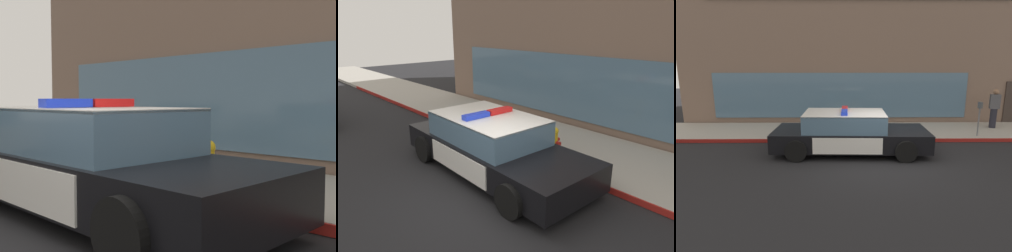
{
  "view_description": "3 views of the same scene",
  "coord_description": "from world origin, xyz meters",
  "views": [
    {
      "loc": [
        3.33,
        -2.5,
        1.48
      ],
      "look_at": [
        -1.26,
        2.34,
        1.07
      ],
      "focal_mm": 45.63,
      "sensor_mm": 36.0,
      "label": 1
    },
    {
      "loc": [
        4.34,
        -3.67,
        3.4
      ],
      "look_at": [
        -0.92,
        1.11,
        1.14
      ],
      "focal_mm": 33.9,
      "sensor_mm": 36.0,
      "label": 2
    },
    {
      "loc": [
        -1.37,
        -8.35,
        3.03
      ],
      "look_at": [
        -1.25,
        1.89,
        0.67
      ],
      "focal_mm": 30.16,
      "sensor_mm": 36.0,
      "label": 3
    }
  ],
  "objects": [
    {
      "name": "ground",
      "position": [
        0.0,
        0.0,
        0.0
      ],
      "size": [
        48.0,
        48.0,
        0.0
      ],
      "primitive_type": "plane",
      "color": "black"
    },
    {
      "name": "pedestrian_on_sidewalk",
      "position": [
        5.35,
        3.76,
        1.01
      ],
      "size": [
        0.46,
        0.36,
        1.71
      ],
      "rotation": [
        0.0,
        0.0,
        4.43
      ],
      "color": "#23232D",
      "rests_on": "sidewalk"
    },
    {
      "name": "police_cruiser",
      "position": [
        -1.1,
        0.83,
        0.68
      ],
      "size": [
        5.15,
        2.27,
        1.49
      ],
      "rotation": [
        0.0,
        0.0,
        -0.03
      ],
      "color": "black",
      "rests_on": "ground"
    },
    {
      "name": "fire_hydrant",
      "position": [
        -0.61,
        2.54,
        0.5
      ],
      "size": [
        0.34,
        0.39,
        0.73
      ],
      "color": "gold",
      "rests_on": "sidewalk"
    },
    {
      "name": "curb_red_paint",
      "position": [
        0.0,
        1.98,
        0.08
      ],
      "size": [
        28.8,
        0.04,
        0.14
      ],
      "primitive_type": "cube",
      "color": "maroon",
      "rests_on": "ground"
    },
    {
      "name": "sidewalk",
      "position": [
        0.0,
        3.45,
        0.07
      ],
      "size": [
        48.0,
        2.91,
        0.15
      ],
      "primitive_type": "cube",
      "color": "#A39E93",
      "rests_on": "ground"
    },
    {
      "name": "storefront_building",
      "position": [
        1.0,
        10.61,
        4.32
      ],
      "size": [
        19.81,
        11.4,
        8.64
      ],
      "color": "#7A6051",
      "rests_on": "ground"
    },
    {
      "name": "parking_meter",
      "position": [
        4.02,
        2.38,
        1.08
      ],
      "size": [
        0.12,
        0.18,
        1.34
      ],
      "color": "slate",
      "rests_on": "sidewalk"
    }
  ]
}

